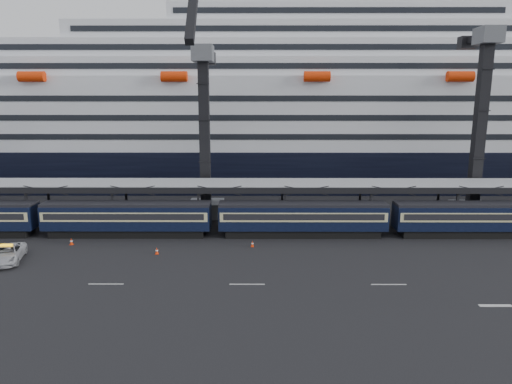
# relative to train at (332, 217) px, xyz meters

# --- Properties ---
(ground) EXTENTS (260.00, 260.00, 0.00)m
(ground) POSITION_rel_train_xyz_m (4.65, -10.00, -2.20)
(ground) COLOR black
(ground) RESTS_ON ground
(train) EXTENTS (133.05, 3.00, 4.05)m
(train) POSITION_rel_train_xyz_m (0.00, 0.00, 0.00)
(train) COLOR black
(train) RESTS_ON ground
(canopy) EXTENTS (130.00, 6.25, 5.53)m
(canopy) POSITION_rel_train_xyz_m (4.65, 4.00, 3.05)
(canopy) COLOR gray
(canopy) RESTS_ON ground
(cruise_ship) EXTENTS (214.09, 28.84, 34.00)m
(cruise_ship) POSITION_rel_train_xyz_m (3.57, 35.99, 10.14)
(cruise_ship) COLOR black
(cruise_ship) RESTS_ON ground
(crane_dark_near) EXTENTS (4.50, 17.75, 35.08)m
(crane_dark_near) POSITION_rel_train_xyz_m (-15.35, 8.59, 9.73)
(crane_dark_near) COLOR #52555A
(crane_dark_near) RESTS_ON ground
(crane_dark_mid) EXTENTS (4.50, 18.24, 39.64)m
(crane_dark_mid) POSITION_rel_train_xyz_m (19.65, 7.59, 11.16)
(crane_dark_mid) COLOR #52555A
(crane_dark_mid) RESTS_ON ground
(pickup_truck) EXTENTS (4.01, 6.15, 1.57)m
(pickup_truck) POSITION_rel_train_xyz_m (-32.64, -8.54, -1.41)
(pickup_truck) COLOR #AFB0B6
(pickup_truck) RESTS_ON ground
(traffic_cone_b) EXTENTS (0.38, 0.38, 0.75)m
(traffic_cone_b) POSITION_rel_train_xyz_m (-28.57, -3.33, -1.83)
(traffic_cone_b) COLOR red
(traffic_cone_b) RESTS_ON ground
(traffic_cone_c) EXTENTS (0.36, 0.36, 0.71)m
(traffic_cone_c) POSITION_rel_train_xyz_m (-18.68, -6.32, -1.85)
(traffic_cone_c) COLOR red
(traffic_cone_c) RESTS_ON ground
(traffic_cone_d) EXTENTS (0.34, 0.34, 0.68)m
(traffic_cone_d) POSITION_rel_train_xyz_m (-9.03, -3.96, -1.86)
(traffic_cone_d) COLOR red
(traffic_cone_d) RESTS_ON ground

